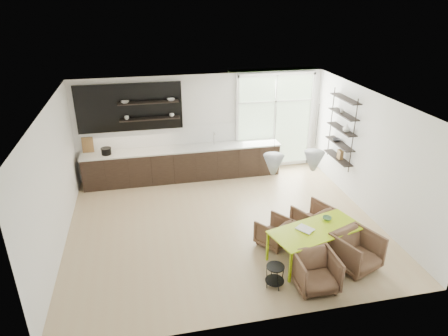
% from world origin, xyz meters
% --- Properties ---
extents(room, '(7.02, 6.01, 2.91)m').
position_xyz_m(room, '(0.58, 1.10, 1.46)').
color(room, tan).
rests_on(room, ground).
extents(kitchen_run, '(5.54, 0.69, 2.75)m').
position_xyz_m(kitchen_run, '(-0.70, 2.69, 0.60)').
color(kitchen_run, black).
rests_on(kitchen_run, ground).
extents(right_shelving, '(0.26, 1.22, 1.90)m').
position_xyz_m(right_shelving, '(3.36, 1.17, 1.65)').
color(right_shelving, black).
rests_on(right_shelving, ground).
extents(dining_table, '(2.01, 1.31, 0.68)m').
position_xyz_m(dining_table, '(1.53, -1.59, 0.63)').
color(dining_table, '#AED60F').
rests_on(dining_table, ground).
extents(armchair_back_left, '(0.89, 0.90, 0.59)m').
position_xyz_m(armchair_back_left, '(0.88, -0.96, 0.30)').
color(armchair_back_left, brown).
rests_on(armchair_back_left, ground).
extents(armchair_back_right, '(0.96, 0.97, 0.67)m').
position_xyz_m(armchair_back_right, '(1.85, -0.71, 0.34)').
color(armchair_back_right, brown).
rests_on(armchair_back_right, ground).
extents(armchair_front_left, '(0.74, 0.76, 0.69)m').
position_xyz_m(armchair_front_left, '(1.18, -2.41, 0.34)').
color(armchair_front_left, brown).
rests_on(armchair_front_left, ground).
extents(armchair_front_right, '(1.03, 1.04, 0.74)m').
position_xyz_m(armchair_front_right, '(2.19, -2.04, 0.37)').
color(armchair_front_right, brown).
rests_on(armchair_front_right, ground).
extents(wire_stool, '(0.35, 0.35, 0.45)m').
position_xyz_m(wire_stool, '(0.47, -2.24, 0.29)').
color(wire_stool, black).
rests_on(wire_stool, ground).
extents(table_book, '(0.38, 0.40, 0.03)m').
position_xyz_m(table_book, '(1.20, -1.64, 0.69)').
color(table_book, white).
rests_on(table_book, dining_table).
extents(table_bowl, '(0.21, 0.21, 0.06)m').
position_xyz_m(table_bowl, '(1.89, -1.30, 0.71)').
color(table_bowl, '#588E64').
rests_on(table_bowl, dining_table).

